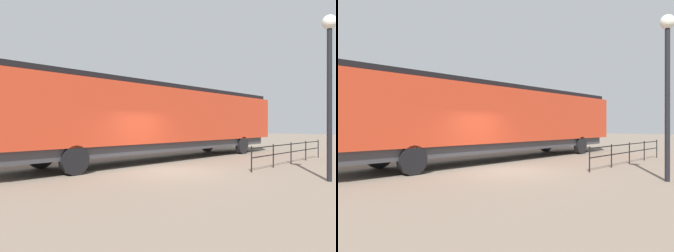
{
  "view_description": "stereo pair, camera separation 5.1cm",
  "coord_description": "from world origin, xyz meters",
  "views": [
    {
      "loc": [
        8.59,
        -9.25,
        1.83
      ],
      "look_at": [
        -0.54,
        0.52,
        1.8
      ],
      "focal_mm": 34.0,
      "sensor_mm": 36.0,
      "label": 1
    },
    {
      "loc": [
        8.63,
        -9.22,
        1.83
      ],
      "look_at": [
        -0.54,
        0.52,
        1.8
      ],
      "focal_mm": 34.0,
      "sensor_mm": 36.0,
      "label": 2
    }
  ],
  "objects": [
    {
      "name": "lamp_post",
      "position": [
        5.37,
        1.91,
        3.73
      ],
      "size": [
        0.47,
        0.47,
        5.43
      ],
      "color": "black",
      "rests_on": "ground_plane"
    },
    {
      "name": "platform_fence",
      "position": [
        2.54,
        5.84,
        0.66
      ],
      "size": [
        0.05,
        7.75,
        1.01
      ],
      "color": "black",
      "rests_on": "ground_plane"
    },
    {
      "name": "ground_plane",
      "position": [
        0.0,
        0.0,
        0.0
      ],
      "size": [
        120.0,
        120.0,
        0.0
      ],
      "primitive_type": "plane",
      "color": "#756656"
    },
    {
      "name": "locomotive",
      "position": [
        -3.2,
        3.46,
        2.2
      ],
      "size": [
        3.02,
        18.69,
        3.89
      ],
      "color": "red",
      "rests_on": "ground_plane"
    }
  ]
}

